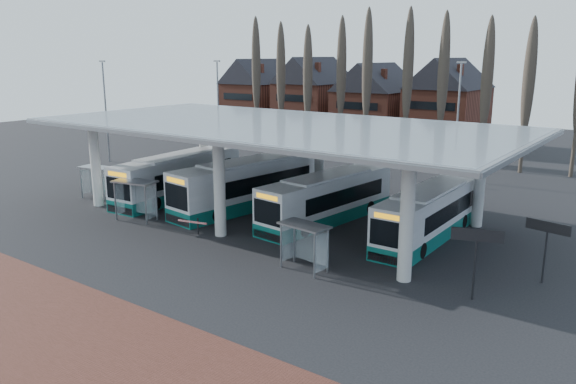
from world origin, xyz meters
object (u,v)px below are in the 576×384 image
Objects in this scene: bus_0 at (180,177)px; shelter_1 at (137,191)px; bus_3 at (429,215)px; shelter_0 at (98,175)px; bus_1 at (250,185)px; bus_2 at (328,199)px; shelter_2 at (306,236)px.

bus_0 reaches higher than shelter_1.
bus_3 reaches higher than shelter_0.
bus_1 reaches higher than shelter_1.
bus_2 is 12.64m from shelter_1.
shelter_1 is at bearing -26.86° from shelter_0.
shelter_0 is at bearing 178.53° from shelter_2.
shelter_1 is (7.12, -2.15, 0.17)m from shelter_0.
bus_0 reaches higher than bus_2.
shelter_1 is 14.14m from shelter_2.
shelter_0 is 1.02× the size of shelter_2.
bus_0 is 19.55m from bus_3.
bus_2 is 8.85m from shelter_2.
bus_0 is 0.95× the size of bus_1.
bus_2 is at bearing 22.14° from shelter_1.
bus_1 reaches higher than bus_2.
bus_1 is 12.10m from shelter_0.
bus_1 is 4.54× the size of shelter_0.
bus_2 is (12.71, 1.11, -0.09)m from bus_0.
bus_3 is 3.93× the size of shelter_0.
bus_0 is at bearing 98.55° from shelter_1.
shelter_1 is (-10.43, -7.13, 0.45)m from bus_2.
bus_2 is at bearing 121.31° from shelter_2.
bus_1 is 1.15× the size of bus_3.
bus_0 is at bearing -165.50° from bus_1.
shelter_1 reaches higher than shelter_0.
bus_2 is at bearing 5.74° from shelter_0.
bus_0 is 1.05× the size of bus_2.
shelter_1 is 1.13× the size of shelter_2.
bus_2 reaches higher than shelter_2.
bus_3 is at bearing 0.65° from bus_0.
bus_2 is 4.21× the size of shelter_2.
bus_0 is 3.92× the size of shelter_1.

